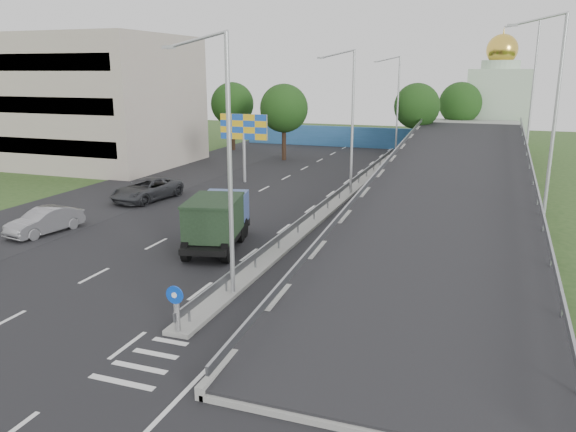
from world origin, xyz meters
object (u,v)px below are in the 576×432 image
at_px(lamp_post_near, 225,153).
at_px(parked_car_b, 45,221).
at_px(church, 497,101).
at_px(parked_car_c, 147,189).
at_px(lamp_post_mid, 350,115).
at_px(dump_truck, 218,219).
at_px(lamp_post_far, 396,101).
at_px(billboard, 244,131).
at_px(sign_bollard, 176,308).

bearing_deg(lamp_post_near, parked_car_b, 160.90).
distance_m(church, parked_car_c, 46.49).
xyz_separation_m(lamp_post_mid, church, (9.89, 34.00, -0.50)).
height_order(dump_truck, parked_car_b, dump_truck).
xyz_separation_m(lamp_post_far, dump_truck, (-3.35, -34.26, -4.31)).
height_order(lamp_post_far, billboard, lamp_post_far).
height_order(church, billboard, church).
height_order(sign_bollard, church, church).
bearing_deg(lamp_post_near, sign_bollard, -91.64).
distance_m(lamp_post_far, parked_car_c, 29.70).
bearing_deg(parked_car_c, lamp_post_far, 72.11).
distance_m(lamp_post_far, church, 17.15).
bearing_deg(lamp_post_mid, church, 73.78).
bearing_deg(lamp_post_near, dump_truck, 120.26).
height_order(parked_car_b, parked_car_c, parked_car_c).
xyz_separation_m(lamp_post_mid, parked_car_b, (-13.57, -15.30, -5.09)).
relative_size(lamp_post_mid, dump_truck, 1.55).
distance_m(lamp_post_mid, lamp_post_far, 20.00).
distance_m(sign_bollard, dump_truck, 10.11).
xyz_separation_m(church, parked_car_c, (-22.80, -40.27, -4.54)).
bearing_deg(parked_car_b, billboard, 85.39).
height_order(sign_bollard, parked_car_b, sign_bollard).
bearing_deg(billboard, church, 59.30).
relative_size(church, parked_car_b, 3.15).
relative_size(church, billboard, 2.51).
relative_size(dump_truck, parked_car_b, 1.49).
bearing_deg(billboard, lamp_post_near, -67.51).
xyz_separation_m(lamp_post_near, parked_car_b, (-13.57, 4.70, -5.09)).
relative_size(sign_bollard, church, 0.12).
bearing_deg(church, dump_truck, -105.34).
bearing_deg(billboard, parked_car_c, -114.66).
bearing_deg(parked_car_b, sign_bollard, -22.48).
relative_size(sign_bollard, lamp_post_near, 0.17).
relative_size(church, parked_car_c, 2.50).
bearing_deg(sign_bollard, lamp_post_near, 88.36).
bearing_deg(church, lamp_post_mid, -106.22).
height_order(church, parked_car_c, church).
height_order(billboard, dump_truck, billboard).
bearing_deg(lamp_post_far, dump_truck, -95.58).
bearing_deg(parked_car_c, billboard, 73.61).
bearing_deg(lamp_post_mid, sign_bollard, -90.26).
bearing_deg(church, lamp_post_near, -100.38).
bearing_deg(lamp_post_far, billboard, -116.84).
relative_size(dump_truck, parked_car_c, 1.18).
bearing_deg(lamp_post_mid, lamp_post_far, 90.00).
height_order(lamp_post_mid, parked_car_c, lamp_post_mid).
bearing_deg(lamp_post_far, parked_car_b, -111.03).
relative_size(lamp_post_near, church, 0.73).
bearing_deg(lamp_post_near, lamp_post_far, 90.00).
xyz_separation_m(billboard, parked_car_b, (-4.46, -17.30, -3.46)).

